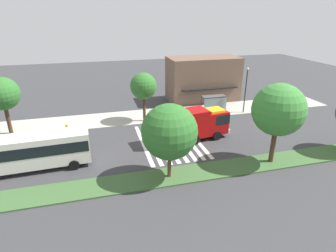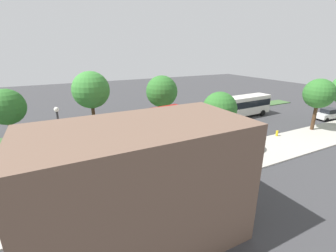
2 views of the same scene
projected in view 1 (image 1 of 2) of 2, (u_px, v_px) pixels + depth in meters
The scene contains 17 objects.
ground_plane at pixel (154, 143), 32.41m from camera, with size 120.00×120.00×0.00m, color #38383A.
sidewalk at pixel (141, 117), 40.26m from camera, with size 60.00×5.70×0.14m, color #ADA89E.
median_strip at pixel (172, 176), 25.70m from camera, with size 60.00×3.00×0.14m, color #3D6033.
crosswalk at pixel (170, 141), 32.86m from camera, with size 6.75×10.77×0.01m.
fire_truck at pixel (193, 124), 32.44m from camera, with size 9.34×3.75×3.73m.
parked_car_mid at pixel (187, 117), 37.67m from camera, with size 4.41×2.11×1.71m.
transit_bus at pixel (29, 150), 26.18m from camera, with size 11.15×3.22×3.48m.
bus_stop_shelter at pixel (215, 101), 41.12m from camera, with size 3.50×1.40×2.46m.
bench_near_shelter at pixel (189, 112), 40.63m from camera, with size 1.60×0.50×0.90m.
bench_west_of_shelter at pixel (160, 114), 39.59m from camera, with size 1.60×0.50×0.90m.
street_lamp at pixel (246, 87), 40.37m from camera, with size 0.36×0.36×6.69m.
storefront_building at pixel (203, 79), 46.83m from camera, with size 11.65×6.62×7.27m.
sidewalk_tree_west at pixel (2, 94), 32.65m from camera, with size 3.95×3.95×7.07m.
sidewalk_tree_center at pixel (143, 86), 36.76m from camera, with size 3.54×3.54×6.67m.
median_tree_far_west at pixel (169, 132), 23.92m from camera, with size 4.95×4.95×6.93m.
median_tree_west at pixel (279, 110), 26.08m from camera, with size 5.01×5.01×8.01m.
fire_hydrant at pixel (67, 127), 35.59m from camera, with size 0.28×0.28×0.70m, color gold.
Camera 1 is at (-6.03, -28.61, 14.20)m, focal length 29.70 mm.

